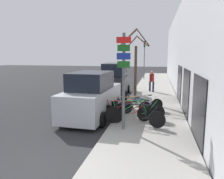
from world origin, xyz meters
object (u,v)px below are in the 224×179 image
object	(u,v)px
parked_car_1	(115,81)
bicycle_2	(125,112)
street_tree	(135,66)
traffic_light	(144,54)
bicycle_0	(136,116)
bicycle_5	(142,105)
bicycle_3	(134,109)
bicycle_4	(129,106)
pedestrian_near	(152,80)
parked_car_0	(92,96)
signpost	(124,78)
bicycle_1	(135,113)

from	to	relation	value
parked_car_1	bicycle_2	bearing A→B (deg)	-78.44
street_tree	traffic_light	world-z (taller)	traffic_light
bicycle_0	parked_car_1	xyz separation A→B (m)	(-2.21, 6.86, 0.54)
traffic_light	bicycle_2	bearing A→B (deg)	-89.05
bicycle_5	parked_car_1	size ratio (longest dim) A/B	0.43
bicycle_2	bicycle_3	bearing A→B (deg)	-33.61
bicycle_0	bicycle_3	world-z (taller)	bicycle_3
bicycle_4	pedestrian_near	bearing A→B (deg)	-14.84
bicycle_2	bicycle_3	size ratio (longest dim) A/B	1.01
parked_car_0	street_tree	xyz separation A→B (m)	(1.68, 3.78, 1.32)
bicycle_3	traffic_light	bearing A→B (deg)	20.87
pedestrian_near	traffic_light	size ratio (longest dim) A/B	0.36
bicycle_4	pedestrian_near	size ratio (longest dim) A/B	1.33
bicycle_0	bicycle_3	size ratio (longest dim) A/B	1.05
bicycle_0	parked_car_1	world-z (taller)	parked_car_1
signpost	bicycle_4	distance (m)	2.74
bicycle_3	street_tree	bearing A→B (deg)	24.48
bicycle_3	parked_car_1	size ratio (longest dim) A/B	0.48
bicycle_1	traffic_light	size ratio (longest dim) A/B	0.55
signpost	bicycle_0	world-z (taller)	signpost
bicycle_4	traffic_light	distance (m)	15.97
parked_car_1	pedestrian_near	size ratio (longest dim) A/B	2.94
bicycle_0	traffic_light	world-z (taller)	traffic_light
bicycle_1	parked_car_0	distance (m)	2.42
pedestrian_near	parked_car_1	bearing A→B (deg)	51.86
bicycle_0	bicycle_5	bearing A→B (deg)	6.96
bicycle_1	bicycle_2	bearing A→B (deg)	45.67
bicycle_2	bicycle_5	distance (m)	1.59
signpost	bicycle_4	bearing A→B (deg)	91.29
bicycle_1	parked_car_0	bearing A→B (deg)	46.62
bicycle_0	traffic_light	distance (m)	17.64
traffic_light	signpost	bearing A→B (deg)	-88.83
bicycle_5	street_tree	size ratio (longest dim) A/B	0.46
signpost	traffic_light	world-z (taller)	traffic_light
bicycle_1	bicycle_4	size ratio (longest dim) A/B	1.16
bicycle_2	pedestrian_near	bearing A→B (deg)	-4.90
bicycle_2	bicycle_4	world-z (taller)	bicycle_2
parked_car_1	signpost	bearing A→B (deg)	-80.13
bicycle_4	pedestrian_near	xyz separation A→B (m)	(0.85, 6.89, 0.56)
parked_car_0	parked_car_1	size ratio (longest dim) A/B	1.00
bicycle_0	bicycle_2	xyz separation A→B (m)	(-0.52, 0.64, -0.01)
bicycle_5	pedestrian_near	world-z (taller)	pedestrian_near
bicycle_1	bicycle_2	xyz separation A→B (m)	(-0.46, 0.20, -0.03)
signpost	bicycle_5	xyz separation A→B (m)	(0.54, 2.64, -1.62)
bicycle_0	street_tree	xyz separation A→B (m)	(-0.58, 5.13, 1.79)
bicycle_2	parked_car_0	size ratio (longest dim) A/B	0.49
bicycle_0	pedestrian_near	xyz separation A→B (m)	(0.38, 8.57, 0.54)
parked_car_0	pedestrian_near	size ratio (longest dim) A/B	2.93
bicycle_5	bicycle_1	bearing A→B (deg)	147.63
signpost	traffic_light	bearing A→B (deg)	91.17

